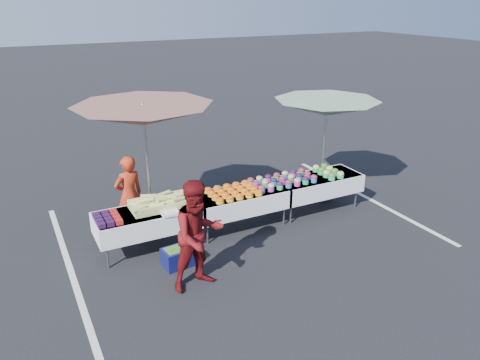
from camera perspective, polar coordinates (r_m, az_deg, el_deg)
name	(u,v)px	position (r m, az deg, el deg)	size (l,w,h in m)	color
ground	(240,227)	(9.21, 0.00, -5.79)	(80.00, 80.00, 0.00)	black
stripe_left	(70,268)	(8.43, -20.04, -10.03)	(0.10, 5.00, 0.00)	silver
stripe_right	(366,197)	(10.91, 15.12, -2.04)	(0.10, 5.00, 0.00)	silver
table_left	(149,219)	(8.36, -11.07, -4.74)	(1.86, 0.81, 0.75)	white
table_center	(240,200)	(8.95, 0.00, -2.48)	(1.86, 0.81, 0.75)	white
table_right	(317,184)	(9.84, 9.35, -0.49)	(1.86, 0.81, 0.75)	white
berry_punnets	(107,218)	(8.08, -15.87, -4.53)	(0.40, 0.54, 0.08)	black
corn_pile	(161,202)	(8.36, -9.60, -2.70)	(1.16, 0.57, 0.26)	#DBE274
plastic_bags	(170,213)	(8.10, -8.51, -3.97)	(0.30, 0.25, 0.05)	white
carrot_bowls	(233,191)	(8.80, -0.84, -1.40)	(0.95, 0.69, 0.11)	#FAA21B
potato_cups	(283,180)	(9.30, 5.21, 0.02)	(1.34, 0.58, 0.16)	blue
bean_baskets	(328,171)	(9.90, 10.68, 1.04)	(0.36, 0.68, 0.15)	green
vendor	(129,195)	(8.98, -13.35, -1.79)	(0.55, 0.36, 1.52)	#B93015
customer	(199,235)	(7.10, -5.08, -6.73)	(0.85, 0.66, 1.75)	#620E11
umbrella_left	(144,116)	(8.35, -11.65, 7.65)	(2.92, 2.92, 2.52)	black
umbrella_right	(327,109)	(9.96, 10.50, 8.56)	(2.33, 2.33, 2.26)	black
storage_bin	(178,257)	(7.99, -7.58, -9.24)	(0.53, 0.41, 0.32)	#0E1148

